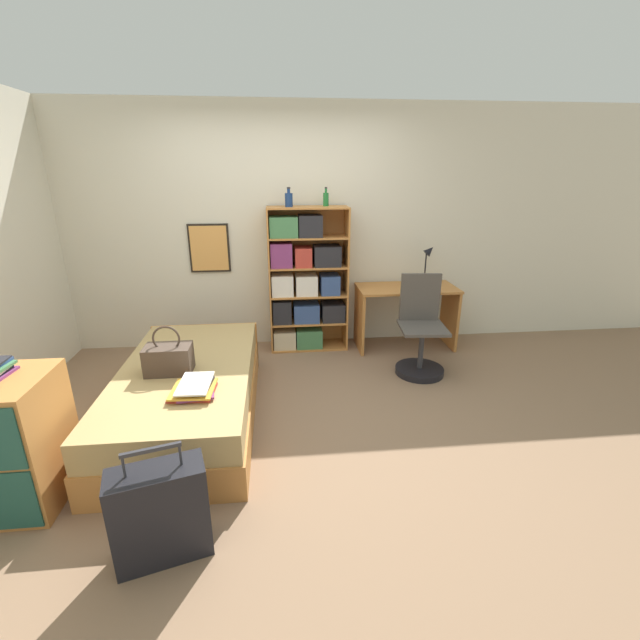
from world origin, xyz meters
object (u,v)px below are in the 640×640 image
(book_stack_on_bed, at_px, (194,389))
(desk_chair, at_px, (420,342))
(desk, at_px, (406,306))
(suitcase, at_px, (161,513))
(bed, at_px, (189,393))
(bottle_brown, at_px, (326,199))
(bottle_green, at_px, (289,199))
(handbag, at_px, (169,358))
(bookcase, at_px, (304,283))
(desk_lamp, at_px, (428,257))

(book_stack_on_bed, bearing_deg, desk_chair, 29.09)
(desk, distance_m, desk_chair, 0.67)
(suitcase, height_order, desk, desk)
(bed, distance_m, bottle_brown, 2.37)
(desk, bearing_deg, desk_chair, -93.02)
(suitcase, relative_size, bottle_green, 3.41)
(bottle_brown, distance_m, desk_chair, 1.75)
(suitcase, xyz_separation_m, desk, (2.05, 2.64, 0.22))
(book_stack_on_bed, relative_size, bottle_green, 1.83)
(handbag, distance_m, bookcase, 1.87)
(handbag, height_order, desk_lamp, desk_lamp)
(bed, height_order, desk_chair, desk_chair)
(suitcase, bearing_deg, handbag, 99.33)
(bookcase, bearing_deg, bottle_green, -175.07)
(bed, height_order, bottle_green, bottle_green)
(suitcase, height_order, desk_lamp, desk_lamp)
(suitcase, bearing_deg, desk_lamp, 49.93)
(desk_chair, bearing_deg, bed, -162.96)
(bed, distance_m, bookcase, 1.81)
(suitcase, distance_m, desk_lamp, 3.66)
(bookcase, relative_size, bottle_green, 8.06)
(handbag, bearing_deg, suitcase, -80.67)
(desk, bearing_deg, suitcase, -127.92)
(desk_chair, bearing_deg, desk, 86.98)
(handbag, height_order, desk_chair, desk_chair)
(bed, height_order, desk_lamp, desk_lamp)
(bed, xyz_separation_m, book_stack_on_bed, (0.15, -0.45, 0.27))
(bed, distance_m, suitcase, 1.34)
(bed, height_order, suitcase, suitcase)
(bottle_brown, xyz_separation_m, desk_lamp, (1.15, -0.01, -0.63))
(bookcase, relative_size, desk, 1.44)
(desk, bearing_deg, book_stack_on_bed, -139.00)
(bottle_green, xyz_separation_m, desk, (1.28, -0.08, -1.15))
(desk_lamp, relative_size, desk_chair, 0.46)
(bottle_brown, xyz_separation_m, desk, (0.89, -0.12, -1.15))
(book_stack_on_bed, bearing_deg, bookcase, 64.40)
(bookcase, bearing_deg, book_stack_on_bed, -115.60)
(bed, relative_size, handbag, 5.24)
(handbag, xyz_separation_m, bottle_green, (0.98, 1.48, 1.06))
(book_stack_on_bed, relative_size, desk_lamp, 0.79)
(desk, distance_m, desk_lamp, 0.59)
(bed, relative_size, bookcase, 1.26)
(desk_lamp, bearing_deg, suitcase, -130.07)
(book_stack_on_bed, relative_size, suitcase, 0.54)
(handbag, xyz_separation_m, book_stack_on_bed, (0.24, -0.35, -0.08))
(bookcase, bearing_deg, bottle_brown, 6.48)
(bottle_green, bearing_deg, desk_chair, -30.30)
(bed, bearing_deg, bottle_brown, 48.19)
(book_stack_on_bed, height_order, suitcase, suitcase)
(bottle_green, height_order, bottle_brown, bottle_green)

